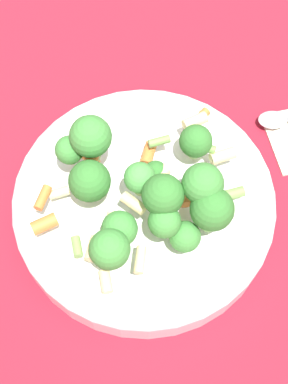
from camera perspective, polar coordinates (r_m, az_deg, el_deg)
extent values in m
plane|color=maroon|center=(0.62, 0.00, -2.19)|extent=(3.00, 3.00, 0.00)
cylinder|color=white|center=(0.60, 0.00, -1.46)|extent=(0.29, 0.29, 0.04)
torus|color=white|center=(0.59, 0.00, -0.68)|extent=(0.29, 0.29, 0.01)
cylinder|color=#8CB766|center=(0.55, 4.18, -5.53)|extent=(0.01, 0.01, 0.01)
sphere|color=#3D8438|center=(0.53, 4.31, -4.81)|extent=(0.03, 0.03, 0.03)
cylinder|color=#8CB766|center=(0.55, -0.46, 0.49)|extent=(0.01, 0.01, 0.02)
sphere|color=#479342|center=(0.53, -0.48, 1.54)|extent=(0.03, 0.03, 0.03)
cylinder|color=#8CB766|center=(0.54, 2.13, -4.02)|extent=(0.01, 0.01, 0.01)
sphere|color=#3D8438|center=(0.52, 2.20, -3.19)|extent=(0.03, 0.03, 0.03)
cylinder|color=#8CB766|center=(0.57, -5.58, -0.05)|extent=(0.02, 0.02, 0.02)
sphere|color=#33722D|center=(0.54, -5.82, 1.17)|extent=(0.04, 0.04, 0.04)
cylinder|color=#8CB766|center=(0.58, -5.46, 4.36)|extent=(0.02, 0.02, 0.02)
sphere|color=#3D8438|center=(0.55, -5.73, 5.92)|extent=(0.04, 0.04, 0.04)
cylinder|color=#8CB766|center=(0.53, -3.53, -6.99)|extent=(0.01, 0.01, 0.01)
sphere|color=#3D8438|center=(0.50, -3.69, -6.10)|extent=(0.04, 0.04, 0.04)
cylinder|color=#8CB766|center=(0.58, 1.21, 1.39)|extent=(0.01, 0.01, 0.01)
sphere|color=#33722D|center=(0.57, 1.24, 2.08)|extent=(0.03, 0.03, 0.03)
cylinder|color=#8CB766|center=(0.55, 6.00, -0.44)|extent=(0.01, 0.01, 0.02)
sphere|color=#3D8438|center=(0.52, 6.29, 0.89)|extent=(0.04, 0.04, 0.04)
cylinder|color=#8CB766|center=(0.55, 6.92, -3.11)|extent=(0.02, 0.02, 0.02)
sphere|color=#33722D|center=(0.52, 7.27, -1.83)|extent=(0.04, 0.04, 0.04)
cylinder|color=#8CB766|center=(0.60, 5.36, 4.32)|extent=(0.01, 0.01, 0.01)
sphere|color=#33722D|center=(0.58, 5.55, 5.43)|extent=(0.04, 0.04, 0.04)
cylinder|color=#8CB766|center=(0.54, -2.53, -4.79)|extent=(0.01, 0.01, 0.01)
sphere|color=#3D8438|center=(0.52, -2.63, -3.93)|extent=(0.04, 0.04, 0.04)
cylinder|color=#8CB766|center=(0.58, -7.74, 3.58)|extent=(0.01, 0.01, 0.01)
sphere|color=#3D8438|center=(0.57, -7.96, 4.46)|extent=(0.03, 0.03, 0.03)
cylinder|color=#8CB766|center=(0.54, 1.52, -1.86)|extent=(0.01, 0.01, 0.02)
sphere|color=#33722D|center=(0.52, 1.59, -0.60)|extent=(0.04, 0.04, 0.04)
cylinder|color=beige|center=(0.59, 8.40, 3.84)|extent=(0.02, 0.03, 0.01)
cylinder|color=#729E4C|center=(0.54, -7.17, -5.80)|extent=(0.02, 0.02, 0.01)
cylinder|color=beige|center=(0.53, -5.43, -6.01)|extent=(0.03, 0.03, 0.01)
cylinder|color=beige|center=(0.54, -4.08, -9.52)|extent=(0.03, 0.02, 0.01)
cylinder|color=beige|center=(0.56, 1.31, 1.96)|extent=(0.02, 0.03, 0.01)
cylinder|color=orange|center=(0.59, 0.48, 4.12)|extent=(0.03, 0.03, 0.01)
cylinder|color=beige|center=(0.58, -9.03, -0.06)|extent=(0.02, 0.02, 0.01)
cylinder|color=orange|center=(0.59, -6.00, 3.75)|extent=(0.03, 0.02, 0.01)
cylinder|color=orange|center=(0.61, 6.09, 8.00)|extent=(0.01, 0.02, 0.01)
cylinder|color=orange|center=(0.56, -10.58, -3.37)|extent=(0.02, 0.03, 0.01)
cylinder|color=orange|center=(0.57, -5.56, 3.62)|extent=(0.03, 0.03, 0.01)
cylinder|color=#729E4C|center=(0.58, 1.64, 5.44)|extent=(0.02, 0.03, 0.01)
cylinder|color=#729E4C|center=(0.58, 9.47, -0.18)|extent=(0.02, 0.03, 0.01)
cylinder|color=orange|center=(0.56, 4.33, -0.43)|extent=(0.02, 0.02, 0.01)
cylinder|color=beige|center=(0.55, -1.12, -1.21)|extent=(0.03, 0.02, 0.01)
cylinder|color=orange|center=(0.56, -10.75, -0.60)|extent=(0.02, 0.03, 0.01)
cylinder|color=#729E4C|center=(0.58, 6.66, 4.61)|extent=(0.03, 0.02, 0.01)
cylinder|color=beige|center=(0.54, -3.37, -3.50)|extent=(0.03, 0.02, 0.01)
cylinder|color=beige|center=(0.60, 5.45, 7.53)|extent=(0.02, 0.03, 0.01)
cylinder|color=beige|center=(0.52, -0.42, -7.25)|extent=(0.03, 0.03, 0.01)
ellipsoid|color=silver|center=(0.69, 13.56, 7.49)|extent=(0.04, 0.04, 0.01)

